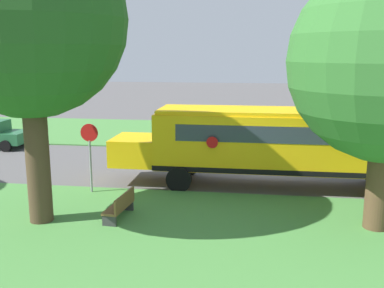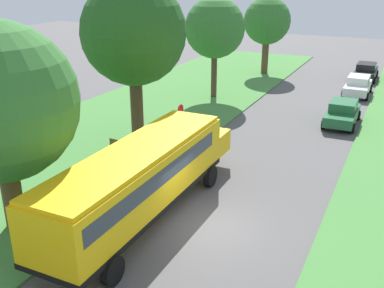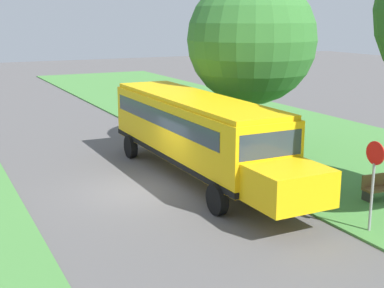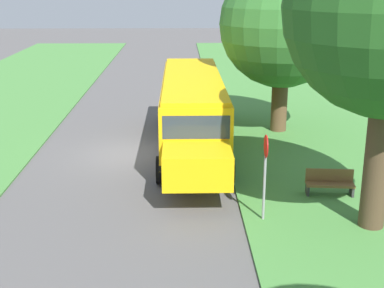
{
  "view_description": "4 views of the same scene",
  "coord_description": "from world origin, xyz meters",
  "px_view_note": "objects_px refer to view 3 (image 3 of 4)",
  "views": [
    {
      "loc": [
        -20.52,
        0.43,
        5.38
      ],
      "look_at": [
        -1.84,
        3.13,
        1.51
      ],
      "focal_mm": 42.0,
      "sensor_mm": 36.0,
      "label": 1
    },
    {
      "loc": [
        6.08,
        -14.2,
        9.44
      ],
      "look_at": [
        -2.33,
        3.36,
        1.96
      ],
      "focal_mm": 42.0,
      "sensor_mm": 36.0,
      "label": 2
    },
    {
      "loc": [
        6.52,
        17.32,
        6.14
      ],
      "look_at": [
        -1.95,
        0.43,
        1.62
      ],
      "focal_mm": 50.0,
      "sensor_mm": 36.0,
      "label": 3
    },
    {
      "loc": [
        -2.1,
        21.43,
        7.06
      ],
      "look_at": [
        -2.54,
        2.29,
        1.13
      ],
      "focal_mm": 50.0,
      "sensor_mm": 36.0,
      "label": 4
    }
  ],
  "objects_px": {
    "oak_tree_beside_bus": "(252,38)",
    "park_bench": "(384,187)",
    "stop_sign": "(373,176)",
    "school_bus": "(196,129)"
  },
  "relations": [
    {
      "from": "park_bench",
      "to": "oak_tree_beside_bus",
      "type": "bearing_deg",
      "value": -87.34
    },
    {
      "from": "oak_tree_beside_bus",
      "to": "park_bench",
      "type": "height_order",
      "value": "oak_tree_beside_bus"
    },
    {
      "from": "stop_sign",
      "to": "park_bench",
      "type": "xyz_separation_m",
      "value": [
        -2.54,
        -1.93,
        -1.26
      ]
    },
    {
      "from": "oak_tree_beside_bus",
      "to": "park_bench",
      "type": "bearing_deg",
      "value": 92.66
    },
    {
      "from": "school_bus",
      "to": "park_bench",
      "type": "relative_size",
      "value": 7.58
    },
    {
      "from": "school_bus",
      "to": "oak_tree_beside_bus",
      "type": "height_order",
      "value": "oak_tree_beside_bus"
    },
    {
      "from": "school_bus",
      "to": "park_bench",
      "type": "height_order",
      "value": "school_bus"
    },
    {
      "from": "school_bus",
      "to": "stop_sign",
      "type": "xyz_separation_m",
      "value": [
        -1.97,
        7.2,
        -0.19
      ]
    },
    {
      "from": "school_bus",
      "to": "stop_sign",
      "type": "height_order",
      "value": "school_bus"
    },
    {
      "from": "school_bus",
      "to": "oak_tree_beside_bus",
      "type": "distance_m",
      "value": 5.9
    }
  ]
}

